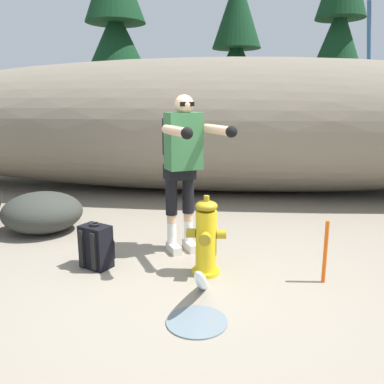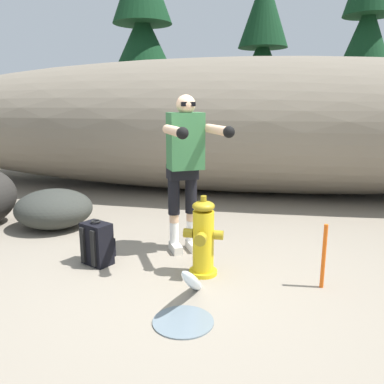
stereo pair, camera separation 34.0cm
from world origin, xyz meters
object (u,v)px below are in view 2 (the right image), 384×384
(spare_backpack, at_px, (97,244))
(survey_stake, at_px, (324,256))
(utility_worker, at_px, (185,156))
(boulder_mid, at_px, (54,209))
(fire_hydrant, at_px, (203,239))

(spare_backpack, xyz_separation_m, survey_stake, (2.23, -0.10, 0.08))
(utility_worker, bearing_deg, boulder_mid, -134.43)
(utility_worker, height_order, spare_backpack, utility_worker)
(spare_backpack, bearing_deg, utility_worker, -33.57)
(fire_hydrant, relative_size, survey_stake, 1.31)
(boulder_mid, distance_m, survey_stake, 3.49)
(spare_backpack, distance_m, boulder_mid, 1.48)
(utility_worker, bearing_deg, spare_backpack, -88.49)
(utility_worker, distance_m, boulder_mid, 2.14)
(spare_backpack, height_order, boulder_mid, boulder_mid)
(fire_hydrant, distance_m, survey_stake, 1.11)
(survey_stake, bearing_deg, fire_hydrant, 176.66)
(spare_backpack, relative_size, boulder_mid, 0.46)
(fire_hydrant, distance_m, boulder_mid, 2.44)
(utility_worker, bearing_deg, fire_hydrant, -0.22)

